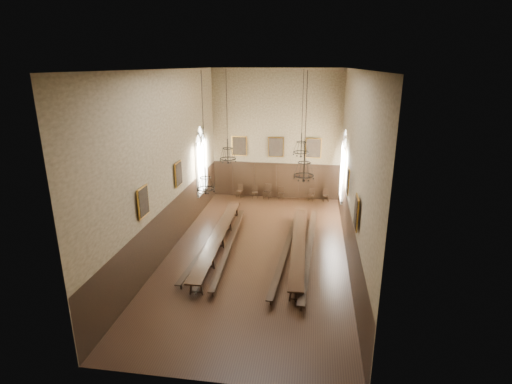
% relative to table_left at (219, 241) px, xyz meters
% --- Properties ---
extents(floor, '(9.00, 18.00, 0.02)m').
position_rel_table_left_xyz_m(floor, '(2.10, -0.13, -0.40)').
color(floor, black).
rests_on(floor, ground).
extents(ceiling, '(9.00, 18.00, 0.02)m').
position_rel_table_left_xyz_m(ceiling, '(2.10, -0.13, 8.62)').
color(ceiling, black).
rests_on(ceiling, ground).
extents(wall_back, '(9.00, 0.02, 9.00)m').
position_rel_table_left_xyz_m(wall_back, '(2.10, 8.88, 4.11)').
color(wall_back, '#94815B').
rests_on(wall_back, ground).
extents(wall_front, '(9.00, 0.02, 9.00)m').
position_rel_table_left_xyz_m(wall_front, '(2.10, -9.14, 4.11)').
color(wall_front, '#94815B').
rests_on(wall_front, ground).
extents(wall_left, '(0.02, 18.00, 9.00)m').
position_rel_table_left_xyz_m(wall_left, '(-2.41, -0.13, 4.11)').
color(wall_left, '#94815B').
rests_on(wall_left, ground).
extents(wall_right, '(0.02, 18.00, 9.00)m').
position_rel_table_left_xyz_m(wall_right, '(6.61, -0.13, 4.11)').
color(wall_right, '#94815B').
rests_on(wall_right, ground).
extents(wainscot_panelling, '(9.00, 18.00, 2.50)m').
position_rel_table_left_xyz_m(wainscot_panelling, '(2.10, -0.13, 0.86)').
color(wainscot_panelling, black).
rests_on(wainscot_panelling, floor).
extents(table_left, '(0.99, 10.06, 0.78)m').
position_rel_table_left_xyz_m(table_left, '(0.00, 0.00, 0.00)').
color(table_left, black).
rests_on(table_left, floor).
extents(table_right, '(0.82, 9.36, 0.73)m').
position_rel_table_left_xyz_m(table_right, '(4.19, -0.21, -0.03)').
color(table_right, black).
rests_on(table_right, floor).
extents(bench_left_outer, '(0.75, 9.31, 0.42)m').
position_rel_table_left_xyz_m(bench_left_outer, '(-0.42, 0.07, -0.13)').
color(bench_left_outer, black).
rests_on(bench_left_outer, floor).
extents(bench_left_inner, '(0.74, 9.56, 0.43)m').
position_rel_table_left_xyz_m(bench_left_inner, '(0.63, -0.14, -0.12)').
color(bench_left_inner, black).
rests_on(bench_left_inner, floor).
extents(bench_right_inner, '(0.93, 9.75, 0.44)m').
position_rel_table_left_xyz_m(bench_right_inner, '(3.58, -0.33, -0.11)').
color(bench_right_inner, black).
rests_on(bench_right_inner, floor).
extents(bench_right_outer, '(0.79, 10.62, 0.48)m').
position_rel_table_left_xyz_m(bench_right_outer, '(4.73, -0.13, -0.09)').
color(bench_right_outer, black).
rests_on(bench_right_outer, floor).
extents(chair_1, '(0.53, 0.53, 0.96)m').
position_rel_table_left_xyz_m(chair_1, '(-0.45, 8.39, -0.10)').
color(chair_1, black).
rests_on(chair_1, floor).
extents(chair_2, '(0.47, 0.47, 0.91)m').
position_rel_table_left_xyz_m(chair_2, '(0.66, 8.45, -0.12)').
color(chair_2, black).
rests_on(chair_2, floor).
extents(chair_3, '(0.55, 0.55, 1.03)m').
position_rel_table_left_xyz_m(chair_3, '(1.54, 8.45, -0.08)').
color(chair_3, black).
rests_on(chair_3, floor).
extents(chair_4, '(0.42, 0.42, 0.88)m').
position_rel_table_left_xyz_m(chair_4, '(2.56, 8.48, -0.13)').
color(chair_4, black).
rests_on(chair_4, floor).
extents(chair_6, '(0.47, 0.47, 0.88)m').
position_rel_table_left_xyz_m(chair_6, '(4.69, 8.43, -0.13)').
color(chair_6, black).
rests_on(chair_6, floor).
extents(chair_7, '(0.43, 0.43, 0.88)m').
position_rel_table_left_xyz_m(chair_7, '(5.71, 8.42, -0.13)').
color(chair_7, black).
rests_on(chair_7, floor).
extents(chandelier_back_left, '(0.88, 0.88, 4.79)m').
position_rel_table_left_xyz_m(chandelier_back_left, '(0.17, 1.92, 4.28)').
color(chandelier_back_left, black).
rests_on(chandelier_back_left, ceiling).
extents(chandelier_back_right, '(0.84, 0.84, 4.37)m').
position_rel_table_left_xyz_m(chandelier_back_right, '(4.06, 2.23, 4.68)').
color(chandelier_back_right, black).
rests_on(chandelier_back_right, ceiling).
extents(chandelier_front_left, '(0.78, 0.78, 5.14)m').
position_rel_table_left_xyz_m(chandelier_front_left, '(0.10, -2.35, 3.99)').
color(chandelier_front_left, black).
rests_on(chandelier_front_left, ceiling).
extents(chandelier_front_right, '(0.82, 0.82, 4.22)m').
position_rel_table_left_xyz_m(chandelier_front_right, '(4.37, -2.96, 4.82)').
color(chandelier_front_right, black).
rests_on(chandelier_front_right, ceiling).
extents(portrait_back_0, '(1.10, 0.12, 1.40)m').
position_rel_table_left_xyz_m(portrait_back_0, '(-0.50, 8.75, 3.31)').
color(portrait_back_0, gold).
rests_on(portrait_back_0, wall_back).
extents(portrait_back_1, '(1.10, 0.12, 1.40)m').
position_rel_table_left_xyz_m(portrait_back_1, '(2.10, 8.75, 3.31)').
color(portrait_back_1, gold).
rests_on(portrait_back_1, wall_back).
extents(portrait_back_2, '(1.10, 0.12, 1.40)m').
position_rel_table_left_xyz_m(portrait_back_2, '(4.70, 8.75, 3.31)').
color(portrait_back_2, gold).
rests_on(portrait_back_2, wall_back).
extents(portrait_left_0, '(0.12, 1.00, 1.30)m').
position_rel_table_left_xyz_m(portrait_left_0, '(-2.28, 0.87, 3.31)').
color(portrait_left_0, gold).
rests_on(portrait_left_0, wall_left).
extents(portrait_left_1, '(0.12, 1.00, 1.30)m').
position_rel_table_left_xyz_m(portrait_left_1, '(-2.28, -3.63, 3.31)').
color(portrait_left_1, gold).
rests_on(portrait_left_1, wall_left).
extents(portrait_right_0, '(0.12, 1.00, 1.30)m').
position_rel_table_left_xyz_m(portrait_right_0, '(6.48, 0.87, 3.31)').
color(portrait_right_0, gold).
rests_on(portrait_right_0, wall_right).
extents(portrait_right_1, '(0.12, 1.00, 1.30)m').
position_rel_table_left_xyz_m(portrait_right_1, '(6.48, -3.63, 3.31)').
color(portrait_right_1, gold).
rests_on(portrait_right_1, wall_right).
extents(window_right, '(0.20, 2.20, 4.60)m').
position_rel_table_left_xyz_m(window_right, '(6.53, 5.37, 3.01)').
color(window_right, white).
rests_on(window_right, wall_right).
extents(window_left, '(0.20, 2.20, 4.60)m').
position_rel_table_left_xyz_m(window_left, '(-2.33, 5.37, 3.01)').
color(window_left, white).
rests_on(window_left, wall_left).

